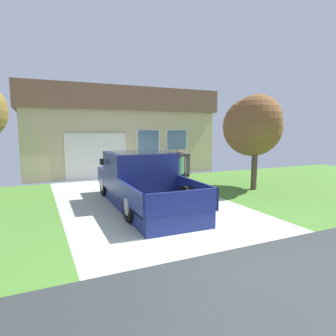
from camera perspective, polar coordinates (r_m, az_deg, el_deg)
The scene contains 7 objects.
ground at distance 4.65m, azimuth 24.64°, elevation -23.26°, with size 29.20×18.60×0.18m.
pickup_truck at distance 9.24m, azimuth -5.50°, elevation -2.46°, with size 2.06×5.31×1.62m.
person_with_hat at distance 9.68m, azimuth 2.13°, elevation -0.63°, with size 0.51×0.46×1.70m.
handbag at distance 9.55m, azimuth 3.25°, elevation -5.72°, with size 0.29×0.15×0.41m.
house_with_garage at distance 17.76m, azimuth -11.00°, elevation 7.12°, with size 10.06×7.21×4.43m.
front_yard_tree at distance 11.72m, azimuth 16.50°, elevation 8.19°, with size 2.39×2.68×3.61m.
wheeled_trash_bin at distance 14.57m, azimuth 2.70°, elevation 0.77°, with size 0.60×0.72×1.14m.
Camera 1 is at (-3.13, -4.39, 2.31)m, focal length 31.02 mm.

